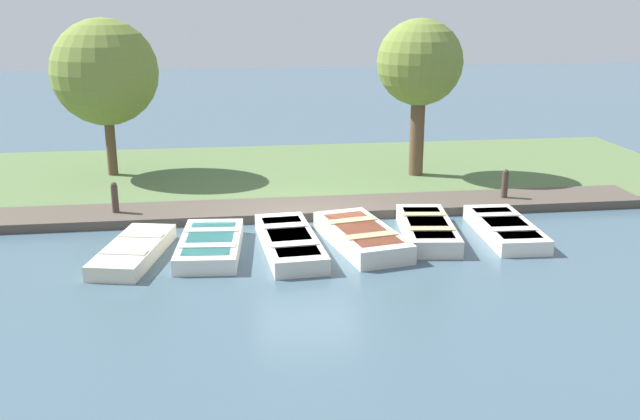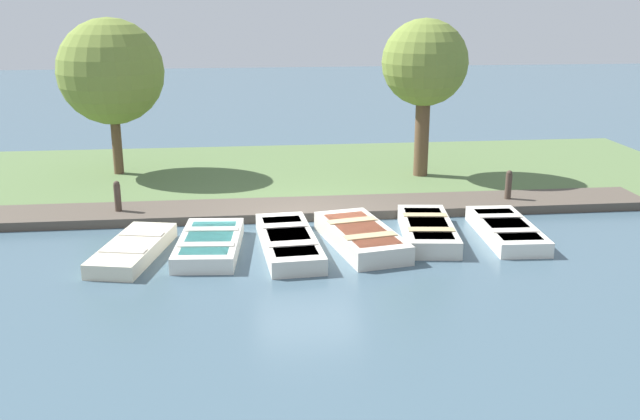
{
  "view_description": "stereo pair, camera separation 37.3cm",
  "coord_description": "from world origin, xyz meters",
  "px_view_note": "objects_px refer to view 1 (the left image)",
  "views": [
    {
      "loc": [
        15.79,
        -1.85,
        5.19
      ],
      "look_at": [
        0.75,
        0.21,
        0.65
      ],
      "focal_mm": 40.0,
      "sensor_mm": 36.0,
      "label": 1
    },
    {
      "loc": [
        15.83,
        -1.48,
        5.19
      ],
      "look_at": [
        0.75,
        0.21,
        0.65
      ],
      "focal_mm": 40.0,
      "sensor_mm": 36.0,
      "label": 2
    }
  ],
  "objects_px": {
    "rowboat_5": "(505,228)",
    "mooring_post_near": "(115,201)",
    "mooring_post_far": "(505,187)",
    "rowboat_4": "(427,229)",
    "park_tree_left": "(420,64)",
    "rowboat_3": "(361,236)",
    "rowboat_2": "(289,242)",
    "rowboat_1": "(210,245)",
    "rowboat_0": "(133,251)",
    "park_tree_far_left": "(105,72)"
  },
  "relations": [
    {
      "from": "mooring_post_far",
      "to": "rowboat_4",
      "type": "bearing_deg",
      "value": -50.14
    },
    {
      "from": "rowboat_0",
      "to": "mooring_post_far",
      "type": "distance_m",
      "value": 9.48
    },
    {
      "from": "mooring_post_far",
      "to": "rowboat_1",
      "type": "bearing_deg",
      "value": -70.99
    },
    {
      "from": "rowboat_1",
      "to": "rowboat_3",
      "type": "bearing_deg",
      "value": 95.44
    },
    {
      "from": "rowboat_3",
      "to": "rowboat_5",
      "type": "distance_m",
      "value": 3.36
    },
    {
      "from": "rowboat_0",
      "to": "park_tree_left",
      "type": "height_order",
      "value": "park_tree_left"
    },
    {
      "from": "rowboat_5",
      "to": "mooring_post_near",
      "type": "relative_size",
      "value": 2.98
    },
    {
      "from": "rowboat_1",
      "to": "mooring_post_far",
      "type": "relative_size",
      "value": 2.87
    },
    {
      "from": "rowboat_4",
      "to": "rowboat_5",
      "type": "bearing_deg",
      "value": 93.6
    },
    {
      "from": "park_tree_left",
      "to": "rowboat_3",
      "type": "bearing_deg",
      "value": -26.04
    },
    {
      "from": "rowboat_5",
      "to": "mooring_post_far",
      "type": "xyz_separation_m",
      "value": [
        -2.36,
        0.91,
        0.31
      ]
    },
    {
      "from": "rowboat_4",
      "to": "park_tree_far_left",
      "type": "bearing_deg",
      "value": -122.72
    },
    {
      "from": "mooring_post_near",
      "to": "mooring_post_far",
      "type": "bearing_deg",
      "value": 90.0
    },
    {
      "from": "rowboat_1",
      "to": "rowboat_3",
      "type": "xyz_separation_m",
      "value": [
        -0.03,
        3.25,
        0.03
      ]
    },
    {
      "from": "mooring_post_far",
      "to": "rowboat_2",
      "type": "bearing_deg",
      "value": -65.6
    },
    {
      "from": "rowboat_0",
      "to": "mooring_post_near",
      "type": "relative_size",
      "value": 3.04
    },
    {
      "from": "rowboat_0",
      "to": "rowboat_3",
      "type": "height_order",
      "value": "rowboat_3"
    },
    {
      "from": "rowboat_0",
      "to": "park_tree_left",
      "type": "distance_m",
      "value": 9.97
    },
    {
      "from": "rowboat_1",
      "to": "mooring_post_far",
      "type": "bearing_deg",
      "value": 113.9
    },
    {
      "from": "rowboat_5",
      "to": "rowboat_1",
      "type": "bearing_deg",
      "value": -85.29
    },
    {
      "from": "rowboat_2",
      "to": "rowboat_4",
      "type": "relative_size",
      "value": 1.13
    },
    {
      "from": "rowboat_5",
      "to": "mooring_post_far",
      "type": "distance_m",
      "value": 2.54
    },
    {
      "from": "rowboat_0",
      "to": "mooring_post_far",
      "type": "height_order",
      "value": "mooring_post_far"
    },
    {
      "from": "rowboat_3",
      "to": "rowboat_4",
      "type": "xyz_separation_m",
      "value": [
        -0.31,
        1.57,
        -0.01
      ]
    },
    {
      "from": "mooring_post_far",
      "to": "rowboat_5",
      "type": "bearing_deg",
      "value": -21.05
    },
    {
      "from": "rowboat_1",
      "to": "rowboat_3",
      "type": "distance_m",
      "value": 3.25
    },
    {
      "from": "mooring_post_near",
      "to": "rowboat_1",
      "type": "bearing_deg",
      "value": 41.35
    },
    {
      "from": "rowboat_3",
      "to": "rowboat_4",
      "type": "bearing_deg",
      "value": 90.0
    },
    {
      "from": "rowboat_4",
      "to": "mooring_post_far",
      "type": "bearing_deg",
      "value": 136.95
    },
    {
      "from": "rowboat_2",
      "to": "park_tree_far_left",
      "type": "relative_size",
      "value": 0.71
    },
    {
      "from": "rowboat_0",
      "to": "park_tree_far_left",
      "type": "bearing_deg",
      "value": -155.98
    },
    {
      "from": "rowboat_4",
      "to": "park_tree_far_left",
      "type": "xyz_separation_m",
      "value": [
        -6.44,
        -7.73,
        2.94
      ]
    },
    {
      "from": "rowboat_4",
      "to": "mooring_post_near",
      "type": "distance_m",
      "value": 7.45
    },
    {
      "from": "rowboat_0",
      "to": "rowboat_2",
      "type": "bearing_deg",
      "value": 103.91
    },
    {
      "from": "rowboat_2",
      "to": "rowboat_3",
      "type": "distance_m",
      "value": 1.58
    },
    {
      "from": "rowboat_4",
      "to": "park_tree_left",
      "type": "xyz_separation_m",
      "value": [
        -5.24,
        1.15,
        3.16
      ]
    },
    {
      "from": "rowboat_1",
      "to": "park_tree_far_left",
      "type": "relative_size",
      "value": 0.59
    },
    {
      "from": "rowboat_0",
      "to": "rowboat_2",
      "type": "height_order",
      "value": "rowboat_2"
    },
    {
      "from": "rowboat_0",
      "to": "park_tree_far_left",
      "type": "relative_size",
      "value": 0.63
    },
    {
      "from": "park_tree_left",
      "to": "park_tree_far_left",
      "type": "bearing_deg",
      "value": -97.72
    },
    {
      "from": "rowboat_2",
      "to": "mooring_post_far",
      "type": "xyz_separation_m",
      "value": [
        -2.65,
        5.84,
        0.3
      ]
    },
    {
      "from": "rowboat_1",
      "to": "rowboat_5",
      "type": "bearing_deg",
      "value": 96.89
    },
    {
      "from": "mooring_post_near",
      "to": "park_tree_left",
      "type": "height_order",
      "value": "park_tree_left"
    },
    {
      "from": "rowboat_0",
      "to": "rowboat_1",
      "type": "bearing_deg",
      "value": 107.02
    },
    {
      "from": "rowboat_3",
      "to": "rowboat_5",
      "type": "height_order",
      "value": "rowboat_3"
    },
    {
      "from": "rowboat_3",
      "to": "rowboat_5",
      "type": "relative_size",
      "value": 1.08
    },
    {
      "from": "park_tree_far_left",
      "to": "mooring_post_far",
      "type": "bearing_deg",
      "value": 68.08
    },
    {
      "from": "rowboat_3",
      "to": "rowboat_4",
      "type": "height_order",
      "value": "rowboat_3"
    },
    {
      "from": "rowboat_0",
      "to": "rowboat_4",
      "type": "height_order",
      "value": "rowboat_4"
    },
    {
      "from": "rowboat_3",
      "to": "park_tree_left",
      "type": "xyz_separation_m",
      "value": [
        -5.55,
        2.71,
        3.15
      ]
    }
  ]
}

